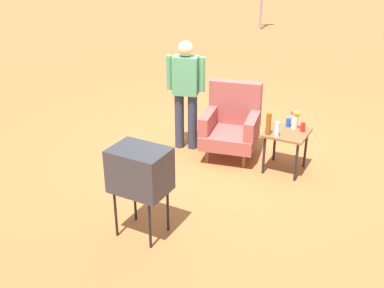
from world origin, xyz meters
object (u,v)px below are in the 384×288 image
at_px(person_standing, 186,89).
at_px(armchair, 232,123).
at_px(soda_can_blue, 288,122).
at_px(tv_on_stand, 140,171).
at_px(flower_vase, 295,118).
at_px(side_table, 286,137).
at_px(soda_can_red, 303,127).
at_px(bottle_short_clear, 277,129).
at_px(bottle_tall_amber, 268,124).

bearing_deg(person_standing, armchair, 8.36).
xyz_separation_m(person_standing, soda_can_blue, (1.51, 0.17, -0.30)).
height_order(tv_on_stand, flower_vase, tv_on_stand).
xyz_separation_m(side_table, soda_can_red, (0.18, 0.11, 0.14)).
bearing_deg(flower_vase, tv_on_stand, -113.01).
xyz_separation_m(side_table, tv_on_stand, (-0.93, -2.16, 0.28)).
distance_m(tv_on_stand, soda_can_blue, 2.50).
bearing_deg(armchair, tv_on_stand, -91.79).
relative_size(side_table, tv_on_stand, 0.56).
distance_m(side_table, person_standing, 1.62).
bearing_deg(bottle_short_clear, soda_can_blue, 84.37).
xyz_separation_m(person_standing, soda_can_red, (1.73, 0.10, -0.30)).
bearing_deg(bottle_tall_amber, armchair, 154.30).
xyz_separation_m(tv_on_stand, soda_can_blue, (0.89, 2.34, -0.14)).
relative_size(person_standing, soda_can_blue, 13.44).
relative_size(soda_can_blue, bottle_tall_amber, 0.41).
height_order(bottle_tall_amber, soda_can_red, bottle_tall_amber).
distance_m(side_table, flower_vase, 0.28).
bearing_deg(tv_on_stand, armchair, 88.21).
height_order(side_table, bottle_short_clear, bottle_short_clear).
height_order(bottle_tall_amber, flower_vase, bottle_tall_amber).
distance_m(armchair, soda_can_blue, 0.83).
bearing_deg(bottle_short_clear, tv_on_stand, -113.51).
height_order(person_standing, flower_vase, person_standing).
bearing_deg(bottle_short_clear, flower_vase, 69.75).
xyz_separation_m(armchair, side_table, (0.86, -0.12, -0.00)).
relative_size(armchair, bottle_short_clear, 5.30).
bearing_deg(soda_can_blue, soda_can_red, -18.07).
bearing_deg(person_standing, soda_can_red, 3.18).
bearing_deg(side_table, soda_can_red, 31.23).
height_order(tv_on_stand, soda_can_red, tv_on_stand).
xyz_separation_m(soda_can_blue, flower_vase, (0.10, -0.02, 0.09)).
xyz_separation_m(armchair, flower_vase, (0.91, 0.04, 0.23)).
relative_size(armchair, tv_on_stand, 1.03).
bearing_deg(side_table, armchair, 172.32).
xyz_separation_m(armchair, bottle_tall_amber, (0.66, -0.32, 0.23)).
bearing_deg(flower_vase, soda_can_red, -20.75).
distance_m(bottle_tall_amber, soda_can_red, 0.50).
height_order(armchair, soda_can_blue, armchair).
distance_m(soda_can_blue, bottle_tall_amber, 0.42).
relative_size(armchair, soda_can_blue, 8.69).
bearing_deg(soda_can_red, person_standing, -176.82).
bearing_deg(bottle_tall_amber, bottle_short_clear, -2.34).
distance_m(side_table, soda_can_blue, 0.24).
bearing_deg(side_table, flower_vase, 71.03).
relative_size(side_table, soda_can_red, 4.76).
bearing_deg(armchair, side_table, -7.68).
xyz_separation_m(armchair, soda_can_red, (1.04, -0.01, 0.14)).
relative_size(bottle_tall_amber, flower_vase, 1.13).
bearing_deg(soda_can_red, flower_vase, 159.25).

